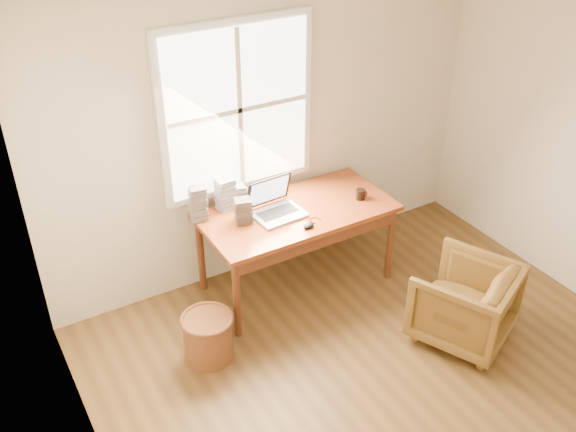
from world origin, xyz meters
name	(u,v)px	position (x,y,z in m)	size (l,w,h in m)	color
room_shell	(439,254)	(-0.02, 0.16, 1.32)	(4.04, 4.54, 2.64)	brown
desk	(297,212)	(0.00, 1.80, 0.73)	(1.60, 0.80, 0.04)	brown
armchair	(464,302)	(0.77, 0.58, 0.32)	(0.68, 0.70, 0.64)	brown
wicker_stool	(208,338)	(-1.04, 1.36, 0.18)	(0.37, 0.37, 0.37)	brown
laptop	(279,199)	(-0.17, 1.79, 0.91)	(0.42, 0.45, 0.32)	silver
mouse	(309,226)	(-0.06, 1.52, 0.77)	(0.10, 0.06, 0.03)	black
coffee_mug	(360,194)	(0.55, 1.68, 0.79)	(0.08, 0.08, 0.09)	black
cd_stack_a	(225,193)	(-0.49, 2.13, 0.89)	(0.14, 0.12, 0.27)	silver
cd_stack_b	(243,211)	(-0.46, 1.86, 0.85)	(0.13, 0.11, 0.20)	#232227
cd_stack_c	(198,204)	(-0.75, 2.07, 0.89)	(0.13, 0.11, 0.29)	#A2A1AE
cd_stack_d	(237,195)	(-0.38, 2.14, 0.83)	(0.13, 0.11, 0.17)	#B0B5BC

